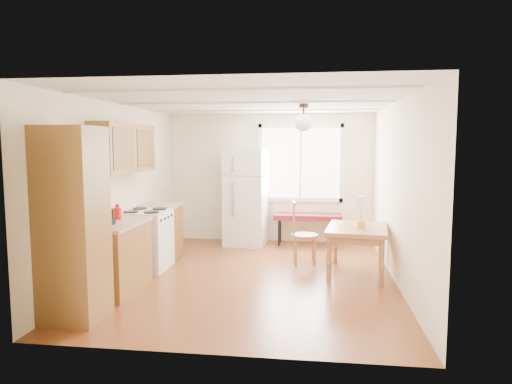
% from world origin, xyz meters
% --- Properties ---
extents(room_shell, '(4.60, 5.60, 2.62)m').
position_xyz_m(room_shell, '(0.00, 0.00, 1.25)').
color(room_shell, '#5A2912').
rests_on(room_shell, ground).
extents(kitchen_run, '(0.65, 3.40, 2.20)m').
position_xyz_m(kitchen_run, '(-1.72, -0.63, 0.84)').
color(kitchen_run, brown).
rests_on(kitchen_run, ground).
extents(window_unit, '(1.64, 0.05, 1.51)m').
position_xyz_m(window_unit, '(0.60, 2.47, 1.55)').
color(window_unit, white).
rests_on(window_unit, room_shell).
extents(pendant_light, '(0.26, 0.26, 0.40)m').
position_xyz_m(pendant_light, '(0.70, 0.40, 2.24)').
color(pendant_light, black).
rests_on(pendant_light, room_shell).
extents(refrigerator, '(0.81, 0.81, 1.81)m').
position_xyz_m(refrigerator, '(-0.41, 2.12, 0.91)').
color(refrigerator, white).
rests_on(refrigerator, ground).
extents(bench, '(1.28, 0.48, 0.59)m').
position_xyz_m(bench, '(0.75, 2.22, 0.52)').
color(bench, '#5B151F').
rests_on(bench, ground).
extents(dining_table, '(0.99, 1.23, 0.70)m').
position_xyz_m(dining_table, '(1.50, 0.32, 0.60)').
color(dining_table, '#965E39').
rests_on(dining_table, ground).
extents(chair, '(0.44, 0.44, 0.99)m').
position_xyz_m(chair, '(0.63, 0.85, 0.57)').
color(chair, '#965E39').
rests_on(chair, ground).
extents(table_lamp, '(0.27, 0.27, 0.46)m').
position_xyz_m(table_lamp, '(1.55, 0.22, 1.04)').
color(table_lamp, gold).
rests_on(table_lamp, dining_table).
extents(coffee_maker, '(0.20, 0.25, 0.36)m').
position_xyz_m(coffee_maker, '(-1.72, -1.04, 1.03)').
color(coffee_maker, black).
rests_on(coffee_maker, kitchen_run).
extents(kettle, '(0.11, 0.11, 0.21)m').
position_xyz_m(kettle, '(-1.76, -0.60, 0.99)').
color(kettle, red).
rests_on(kettle, kitchen_run).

